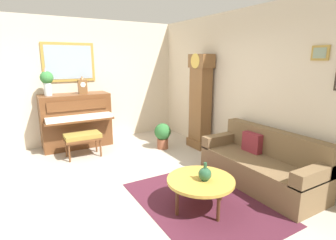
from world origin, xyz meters
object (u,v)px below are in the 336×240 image
(piano_bench, at_px, (83,137))
(potted_plant, at_px, (163,134))
(green_jug, at_px, (205,174))
(couch, at_px, (262,165))
(mantel_clock, at_px, (82,86))
(piano, at_px, (76,120))
(grandfather_clock, at_px, (200,104))
(coffee_table, at_px, (201,181))
(flower_vase, at_px, (47,80))

(piano_bench, bearing_deg, potted_plant, 77.68)
(green_jug, bearing_deg, couch, 95.92)
(mantel_clock, distance_m, green_jug, 3.63)
(piano, relative_size, grandfather_clock, 0.71)
(piano, relative_size, coffee_table, 1.64)
(green_jug, bearing_deg, piano_bench, -161.29)
(couch, bearing_deg, potted_plant, -166.79)
(piano, distance_m, grandfather_clock, 2.75)
(grandfather_clock, bearing_deg, coffee_table, -36.50)
(piano, bearing_deg, coffee_table, 14.17)
(coffee_table, distance_m, mantel_clock, 3.60)
(couch, distance_m, mantel_clock, 3.98)
(piano_bench, height_order, mantel_clock, mantel_clock)
(potted_plant, bearing_deg, grandfather_clock, 66.54)
(flower_vase, bearing_deg, grandfather_clock, 63.55)
(piano, xyz_separation_m, piano_bench, (0.73, -0.04, -0.19))
(piano_bench, relative_size, green_jug, 2.92)
(couch, xyz_separation_m, flower_vase, (-3.33, -2.61, 1.18))
(potted_plant, bearing_deg, flower_vase, -117.48)
(piano_bench, xyz_separation_m, potted_plant, (0.35, 1.62, -0.08))
(piano, height_order, coffee_table, piano)
(piano, xyz_separation_m, mantel_clock, (0.00, 0.18, 0.75))
(flower_vase, bearing_deg, piano, 90.15)
(coffee_table, distance_m, green_jug, 0.13)
(grandfather_clock, height_order, flower_vase, grandfather_clock)
(grandfather_clock, height_order, couch, grandfather_clock)
(green_jug, bearing_deg, piano, -165.69)
(flower_vase, xyz_separation_m, potted_plant, (1.09, 2.09, -1.17))
(couch, relative_size, mantel_clock, 5.00)
(green_jug, bearing_deg, coffee_table, -157.81)
(flower_vase, bearing_deg, mantel_clock, 89.96)
(green_jug, height_order, potted_plant, green_jug)
(grandfather_clock, xyz_separation_m, green_jug, (2.04, -1.45, -0.47))
(coffee_table, relative_size, green_jug, 3.67)
(piano_bench, distance_m, flower_vase, 1.39)
(piano_bench, height_order, flower_vase, flower_vase)
(couch, bearing_deg, green_jug, -84.08)
(mantel_clock, distance_m, flower_vase, 0.71)
(grandfather_clock, distance_m, potted_plant, 1.04)
(piano, relative_size, potted_plant, 2.57)
(piano, height_order, grandfather_clock, grandfather_clock)
(grandfather_clock, bearing_deg, green_jug, -35.33)
(grandfather_clock, xyz_separation_m, mantel_clock, (-1.41, -2.14, 0.39))
(mantel_clock, relative_size, green_jug, 1.58)
(piano_bench, xyz_separation_m, mantel_clock, (-0.73, 0.22, 0.95))
(coffee_table, xyz_separation_m, green_jug, (0.06, 0.02, 0.12))
(grandfather_clock, height_order, coffee_table, grandfather_clock)
(piano, relative_size, green_jug, 6.00)
(flower_vase, height_order, potted_plant, flower_vase)
(piano, distance_m, flower_vase, 1.03)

